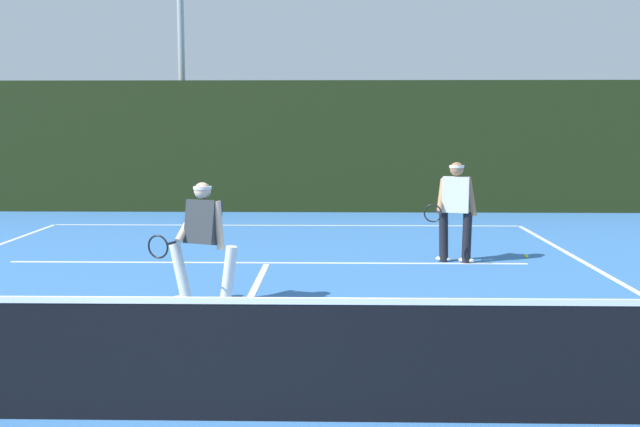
% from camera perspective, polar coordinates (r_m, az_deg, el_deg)
% --- Properties ---
extents(ground_plane, '(80.00, 80.00, 0.00)m').
position_cam_1_polar(ground_plane, '(6.07, -10.02, -15.51)').
color(ground_plane, '#386FB4').
extents(court_line_baseline_far, '(10.59, 0.10, 0.01)m').
position_cam_1_polar(court_line_baseline_far, '(16.71, -2.70, -0.92)').
color(court_line_baseline_far, white).
rests_on(court_line_baseline_far, ground_plane).
extents(court_line_service, '(8.63, 0.10, 0.01)m').
position_cam_1_polar(court_line_service, '(12.29, -4.12, -3.82)').
color(court_line_service, white).
rests_on(court_line_service, ground_plane).
extents(court_line_centre, '(0.10, 6.40, 0.01)m').
position_cam_1_polar(court_line_centre, '(9.07, -6.07, -7.78)').
color(court_line_centre, white).
rests_on(court_line_centre, ground_plane).
extents(tennis_net, '(11.60, 0.09, 1.12)m').
position_cam_1_polar(tennis_net, '(5.89, -10.13, -10.93)').
color(tennis_net, '#1E4723').
rests_on(tennis_net, ground_plane).
extents(player_near, '(1.08, 0.86, 1.58)m').
position_cam_1_polar(player_near, '(9.41, -9.10, -1.92)').
color(player_near, silver).
rests_on(player_near, ground_plane).
extents(player_far, '(0.94, 0.84, 1.68)m').
position_cam_1_polar(player_far, '(12.38, 10.46, 0.48)').
color(player_far, black).
rests_on(player_far, ground_plane).
extents(tennis_ball, '(0.07, 0.07, 0.07)m').
position_cam_1_polar(tennis_ball, '(13.16, 15.71, -3.21)').
color(tennis_ball, '#D1E033').
rests_on(tennis_ball, ground_plane).
extents(back_fence_windscreen, '(23.37, 0.12, 3.40)m').
position_cam_1_polar(back_fence_windscreen, '(19.10, -2.21, 5.19)').
color(back_fence_windscreen, black).
rests_on(back_fence_windscreen, ground_plane).
extents(light_pole, '(0.55, 0.44, 6.57)m').
position_cam_1_polar(light_pole, '(20.63, -10.70, 11.88)').
color(light_pole, '#9EA39E').
rests_on(light_pole, ground_plane).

